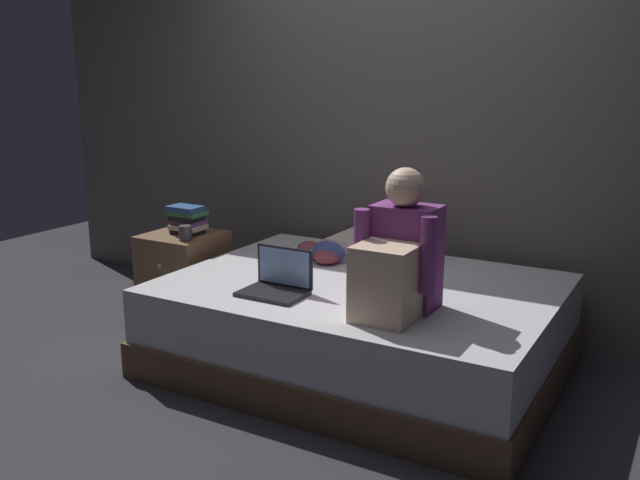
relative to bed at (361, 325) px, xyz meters
name	(u,v)px	position (x,y,z in m)	size (l,w,h in m)	color
ground_plane	(300,378)	(-0.20, -0.30, -0.23)	(8.00, 8.00, 0.00)	#2D2D33
wall_back	(400,103)	(-0.20, 0.90, 1.12)	(5.60, 0.10, 2.70)	#605B56
bed	(361,325)	(0.00, 0.00, 0.00)	(2.00, 1.50, 0.47)	brown
nightstand	(184,277)	(-1.30, 0.10, 0.05)	(0.44, 0.46, 0.56)	brown
person_sitting	(398,259)	(0.35, -0.34, 0.49)	(0.39, 0.44, 0.66)	#75337A
laptop	(278,282)	(-0.28, -0.38, 0.29)	(0.32, 0.23, 0.22)	black
pillow	(381,249)	(-0.10, 0.45, 0.30)	(0.56, 0.36, 0.13)	beige
book_stack	(187,219)	(-1.28, 0.13, 0.41)	(0.22, 0.17, 0.17)	black
mug	(185,233)	(-1.17, -0.02, 0.37)	(0.08, 0.08, 0.09)	#3D3D42
clothes_pile	(324,252)	(-0.39, 0.28, 0.29)	(0.36, 0.26, 0.12)	#8E3D47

